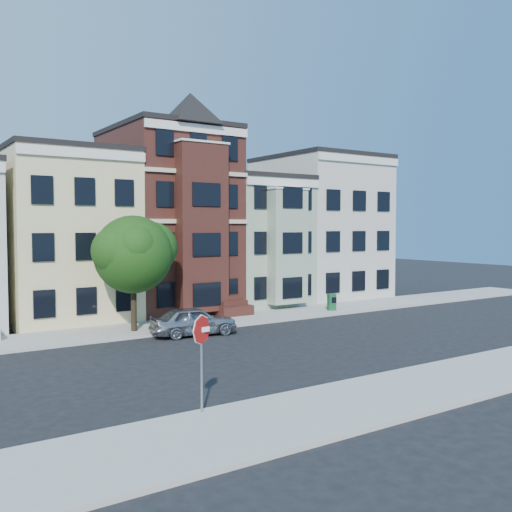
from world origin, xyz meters
TOP-DOWN VIEW (x-y plane):
  - ground at (0.00, 0.00)m, footprint 120.00×120.00m
  - far_sidewalk at (0.00, 8.00)m, footprint 60.00×4.00m
  - near_sidewalk at (0.00, -8.00)m, footprint 60.00×4.00m
  - house_yellow at (-7.00, 14.50)m, footprint 7.00×9.00m
  - house_brown at (0.00, 14.50)m, footprint 7.00×9.00m
  - house_green at (6.50, 14.50)m, footprint 6.00×9.00m
  - house_cream at (13.50, 14.50)m, footprint 8.00×9.00m
  - street_tree at (-5.27, 7.42)m, footprint 7.66×7.66m
  - parked_car at (-2.87, 5.20)m, footprint 4.70×2.39m
  - newspaper_box at (8.38, 7.16)m, footprint 0.60×0.56m
  - stop_sign at (-8.62, -6.30)m, footprint 0.92×0.23m

SIDE VIEW (x-z plane):
  - ground at x=0.00m, z-range 0.00..0.00m
  - far_sidewalk at x=0.00m, z-range 0.00..0.15m
  - near_sidewalk at x=0.00m, z-range 0.00..0.15m
  - newspaper_box at x=8.38m, z-range 0.15..1.23m
  - parked_car at x=-2.87m, z-range 0.00..1.54m
  - stop_sign at x=-8.62m, z-range 0.15..3.47m
  - street_tree at x=-5.27m, z-range 0.15..7.72m
  - house_green at x=6.50m, z-range 0.00..9.00m
  - house_yellow at x=-7.00m, z-range 0.00..10.00m
  - house_cream at x=13.50m, z-range 0.00..11.00m
  - house_brown at x=0.00m, z-range 0.00..12.00m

